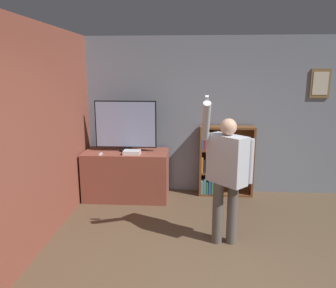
{
  "coord_description": "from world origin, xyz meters",
  "views": [
    {
      "loc": [
        -0.39,
        -2.63,
        2.14
      ],
      "look_at": [
        -0.68,
        1.83,
        1.13
      ],
      "focal_mm": 35.0,
      "sensor_mm": 36.0,
      "label": 1
    }
  ],
  "objects_px": {
    "television": "(126,125)",
    "game_console": "(132,152)",
    "bookshelf": "(220,162)",
    "person": "(227,169)"
  },
  "relations": [
    {
      "from": "television",
      "to": "bookshelf",
      "type": "relative_size",
      "value": 0.84
    },
    {
      "from": "person",
      "to": "bookshelf",
      "type": "bearing_deg",
      "value": 132.85
    },
    {
      "from": "television",
      "to": "game_console",
      "type": "distance_m",
      "value": 0.47
    },
    {
      "from": "television",
      "to": "person",
      "type": "bearing_deg",
      "value": -44.08
    },
    {
      "from": "person",
      "to": "television",
      "type": "bearing_deg",
      "value": -178.11
    },
    {
      "from": "game_console",
      "to": "television",
      "type": "bearing_deg",
      "value": 121.5
    },
    {
      "from": "television",
      "to": "bookshelf",
      "type": "distance_m",
      "value": 1.74
    },
    {
      "from": "game_console",
      "to": "person",
      "type": "relative_size",
      "value": 0.15
    },
    {
      "from": "bookshelf",
      "to": "person",
      "type": "distance_m",
      "value": 1.73
    },
    {
      "from": "bookshelf",
      "to": "person",
      "type": "bearing_deg",
      "value": -93.13
    }
  ]
}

